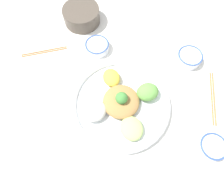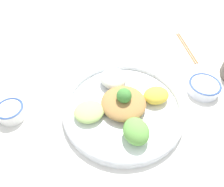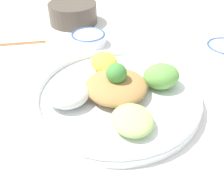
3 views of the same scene
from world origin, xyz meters
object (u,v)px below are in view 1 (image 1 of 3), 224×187
(sauce_bowl_dark, at_px, (97,46))
(side_serving_bowl, at_px, (81,15))
(serving_spoon_main, at_px, (140,40))
(salad_platter, at_px, (121,103))
(rice_bowl_blue, at_px, (213,147))
(chopsticks_pair_near, at_px, (44,51))
(chopsticks_pair_far, at_px, (213,98))
(rice_bowl_plain, at_px, (189,57))

(sauce_bowl_dark, relative_size, side_serving_bowl, 0.62)
(serving_spoon_main, bearing_deg, side_serving_bowl, -74.13)
(salad_platter, height_order, side_serving_bowl, salad_platter)
(salad_platter, xyz_separation_m, rice_bowl_blue, (0.37, -0.07, -0.01))
(salad_platter, xyz_separation_m, chopsticks_pair_near, (-0.42, 0.16, -0.02))
(sauce_bowl_dark, relative_size, chopsticks_pair_far, 0.45)
(side_serving_bowl, relative_size, serving_spoon_main, 1.56)
(rice_bowl_plain, xyz_separation_m, side_serving_bowl, (-0.55, 0.10, 0.02))
(side_serving_bowl, bearing_deg, chopsticks_pair_near, -115.77)
(rice_bowl_plain, xyz_separation_m, chopsticks_pair_near, (-0.66, -0.13, -0.02))
(sauce_bowl_dark, height_order, serving_spoon_main, sauce_bowl_dark)
(chopsticks_pair_near, height_order, serving_spoon_main, chopsticks_pair_near)
(chopsticks_pair_far, height_order, serving_spoon_main, chopsticks_pair_far)
(side_serving_bowl, relative_size, chopsticks_pair_near, 0.92)
(chopsticks_pair_near, bearing_deg, salad_platter, 129.83)
(side_serving_bowl, height_order, chopsticks_pair_far, side_serving_bowl)
(rice_bowl_plain, distance_m, side_serving_bowl, 0.56)
(salad_platter, relative_size, sauce_bowl_dark, 3.61)
(chopsticks_pair_far, bearing_deg, sauce_bowl_dark, 71.93)
(rice_bowl_blue, relative_size, sauce_bowl_dark, 0.92)
(salad_platter, bearing_deg, side_serving_bowl, 127.83)
(chopsticks_pair_near, bearing_deg, rice_bowl_blue, 134.56)
(salad_platter, relative_size, serving_spoon_main, 3.48)
(rice_bowl_plain, height_order, serving_spoon_main, rice_bowl_plain)
(rice_bowl_plain, bearing_deg, side_serving_bowl, 170.04)
(salad_platter, xyz_separation_m, sauce_bowl_dark, (-0.18, 0.25, -0.00))
(rice_bowl_blue, relative_size, chopsticks_pair_far, 0.42)
(salad_platter, height_order, chopsticks_pair_near, salad_platter)
(rice_bowl_plain, bearing_deg, serving_spoon_main, 167.60)
(sauce_bowl_dark, xyz_separation_m, chopsticks_pair_far, (0.55, -0.11, -0.02))
(rice_bowl_blue, bearing_deg, sauce_bowl_dark, 149.95)
(chopsticks_pair_far, distance_m, serving_spoon_main, 0.42)
(chopsticks_pair_near, bearing_deg, rice_bowl_plain, 162.69)
(salad_platter, distance_m, rice_bowl_plain, 0.38)
(sauce_bowl_dark, height_order, chopsticks_pair_near, sauce_bowl_dark)
(chopsticks_pair_far, bearing_deg, rice_bowl_plain, 31.82)
(rice_bowl_blue, bearing_deg, chopsticks_pair_near, 163.38)
(side_serving_bowl, distance_m, chopsticks_pair_far, 0.73)
(chopsticks_pair_far, bearing_deg, side_serving_bowl, 62.36)
(side_serving_bowl, bearing_deg, serving_spoon_main, -8.07)
(salad_platter, distance_m, rice_bowl_blue, 0.38)
(rice_bowl_blue, xyz_separation_m, chopsticks_pair_near, (-0.79, 0.24, -0.02))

